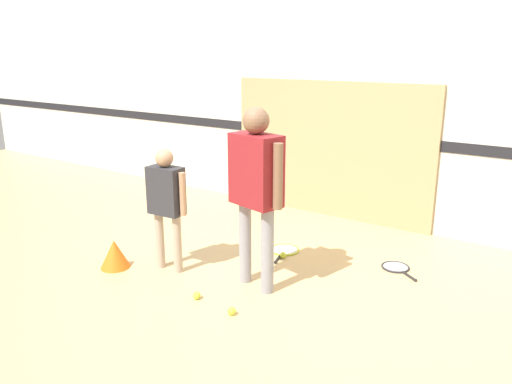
# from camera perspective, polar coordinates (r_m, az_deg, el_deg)

# --- Properties ---
(ground_plane) EXTENTS (16.00, 16.00, 0.00)m
(ground_plane) POSITION_cam_1_polar(r_m,az_deg,el_deg) (4.57, -1.00, -10.45)
(ground_plane) COLOR tan
(wall_back) EXTENTS (16.00, 0.07, 3.20)m
(wall_back) POSITION_cam_1_polar(r_m,az_deg,el_deg) (6.10, 11.75, 11.46)
(wall_back) COLOR silver
(wall_back) RESTS_ON ground_plane
(wall_panel) EXTENTS (2.66, 0.05, 1.68)m
(wall_panel) POSITION_cam_1_polar(r_m,az_deg,el_deg) (6.28, 8.33, 4.78)
(wall_panel) COLOR tan
(wall_panel) RESTS_ON ground_plane
(person_instructor) EXTENTS (0.59, 0.34, 1.59)m
(person_instructor) POSITION_cam_1_polar(r_m,az_deg,el_deg) (4.19, 0.00, 1.43)
(person_instructor) COLOR gray
(person_instructor) RESTS_ON ground_plane
(person_student_left) EXTENTS (0.45, 0.20, 1.17)m
(person_student_left) POSITION_cam_1_polar(r_m,az_deg,el_deg) (4.68, -10.22, -0.55)
(person_student_left) COLOR tan
(person_student_left) RESTS_ON ground_plane
(racket_spare_on_floor) EXTENTS (0.38, 0.54, 0.03)m
(racket_spare_on_floor) POSITION_cam_1_polar(r_m,az_deg,el_deg) (5.27, 3.22, -6.66)
(racket_spare_on_floor) COLOR #C6D838
(racket_spare_on_floor) RESTS_ON ground_plane
(racket_second_spare) EXTENTS (0.46, 0.39, 0.03)m
(racket_second_spare) POSITION_cam_1_polar(r_m,az_deg,el_deg) (5.05, 15.77, -8.32)
(racket_second_spare) COLOR #28282D
(racket_second_spare) RESTS_ON ground_plane
(tennis_ball_near_instructor) EXTENTS (0.07, 0.07, 0.07)m
(tennis_ball_near_instructor) POSITION_cam_1_polar(r_m,az_deg,el_deg) (4.08, -2.80, -13.44)
(tennis_ball_near_instructor) COLOR #CCE038
(tennis_ball_near_instructor) RESTS_ON ground_plane
(tennis_ball_by_spare_racket) EXTENTS (0.07, 0.07, 0.07)m
(tennis_ball_by_spare_racket) POSITION_cam_1_polar(r_m,az_deg,el_deg) (5.09, 3.11, -7.21)
(tennis_ball_by_spare_racket) COLOR #CCE038
(tennis_ball_by_spare_racket) RESTS_ON ground_plane
(tennis_ball_stray_left) EXTENTS (0.07, 0.07, 0.07)m
(tennis_ball_stray_left) POSITION_cam_1_polar(r_m,az_deg,el_deg) (4.33, -6.78, -11.66)
(tennis_ball_stray_left) COLOR #CCE038
(tennis_ball_stray_left) RESTS_ON ground_plane
(training_cone) EXTENTS (0.29, 0.29, 0.28)m
(training_cone) POSITION_cam_1_polar(r_m,az_deg,el_deg) (5.03, -15.85, -6.82)
(training_cone) COLOR orange
(training_cone) RESTS_ON ground_plane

